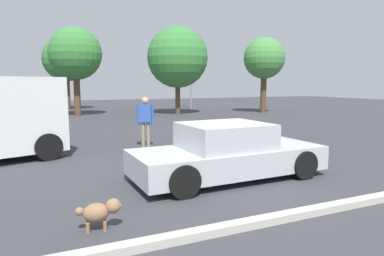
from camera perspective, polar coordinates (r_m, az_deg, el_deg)
The scene contains 10 objects.
ground_plane at distance 7.71m, azimuth 4.55°, elevation -8.46°, with size 80.00×80.00×0.00m, color #38383D.
sedan_foreground at distance 7.61m, azimuth 5.98°, elevation -4.24°, with size 4.39×1.95×1.25m.
dog at distance 5.20m, azimuth -15.29°, elevation -13.44°, with size 0.65×0.32×0.45m.
pedestrian at distance 11.37m, azimuth -7.90°, elevation 1.78°, with size 0.52×0.39×1.68m.
parking_curb at distance 5.73m, azimuth 17.01°, elevation -13.83°, with size 7.45×0.20×0.12m, color #B7B2A8.
light_post_near at distance 29.08m, azimuth -0.19°, elevation 12.14°, with size 0.44×0.44×6.66m.
tree_back_left at distance 25.68m, azimuth 12.13°, elevation 11.37°, with size 3.00×3.00×5.49m.
tree_back_center at distance 29.99m, azimuth -20.57°, elevation 10.88°, with size 3.71×3.71×6.04m.
tree_back_right at distance 23.84m, azimuth -19.13°, elevation 11.75°, with size 3.42×3.42×5.81m.
tree_far_right at distance 24.13m, azimuth -2.46°, elevation 11.82°, with size 4.25×4.25×6.09m.
Camera 1 is at (-3.57, -6.50, 2.11)m, focal length 31.52 mm.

